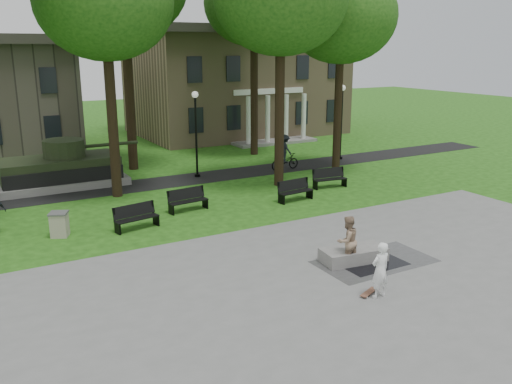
{
  "coord_description": "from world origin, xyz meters",
  "views": [
    {
      "loc": [
        -11.11,
        -14.95,
        7.05
      ],
      "look_at": [
        -0.8,
        3.31,
        1.4
      ],
      "focal_mm": 38.0,
      "sensor_mm": 36.0,
      "label": 1
    }
  ],
  "objects_px": {
    "concrete_block": "(353,255)",
    "cyclist": "(285,155)",
    "park_bench_0": "(136,216)",
    "trash_bin": "(59,224)",
    "friend_watching": "(347,241)",
    "skateboarder": "(380,270)"
  },
  "relations": [
    {
      "from": "concrete_block",
      "to": "friend_watching",
      "type": "height_order",
      "value": "friend_watching"
    },
    {
      "from": "cyclist",
      "to": "concrete_block",
      "type": "bearing_deg",
      "value": 154.13
    },
    {
      "from": "friend_watching",
      "to": "trash_bin",
      "type": "relative_size",
      "value": 1.77
    },
    {
      "from": "park_bench_0",
      "to": "skateboarder",
      "type": "bearing_deg",
      "value": -76.49
    },
    {
      "from": "park_bench_0",
      "to": "trash_bin",
      "type": "distance_m",
      "value": 2.89
    },
    {
      "from": "concrete_block",
      "to": "friend_watching",
      "type": "distance_m",
      "value": 0.77
    },
    {
      "from": "cyclist",
      "to": "park_bench_0",
      "type": "bearing_deg",
      "value": 116.71
    },
    {
      "from": "concrete_block",
      "to": "skateboarder",
      "type": "xyz_separation_m",
      "value": [
        -1.11,
        -2.51,
        0.61
      ]
    },
    {
      "from": "park_bench_0",
      "to": "trash_bin",
      "type": "height_order",
      "value": "park_bench_0"
    },
    {
      "from": "concrete_block",
      "to": "trash_bin",
      "type": "xyz_separation_m",
      "value": [
        -8.18,
        7.51,
        0.24
      ]
    },
    {
      "from": "concrete_block",
      "to": "park_bench_0",
      "type": "relative_size",
      "value": 1.19
    },
    {
      "from": "friend_watching",
      "to": "skateboarder",
      "type": "bearing_deg",
      "value": 70.72
    },
    {
      "from": "concrete_block",
      "to": "trash_bin",
      "type": "distance_m",
      "value": 11.11
    },
    {
      "from": "concrete_block",
      "to": "cyclist",
      "type": "xyz_separation_m",
      "value": [
        5.58,
        13.12,
        0.61
      ]
    },
    {
      "from": "skateboarder",
      "to": "friend_watching",
      "type": "bearing_deg",
      "value": -107.92
    },
    {
      "from": "cyclist",
      "to": "trash_bin",
      "type": "bearing_deg",
      "value": 109.36
    },
    {
      "from": "skateboarder",
      "to": "trash_bin",
      "type": "distance_m",
      "value": 12.27
    },
    {
      "from": "friend_watching",
      "to": "park_bench_0",
      "type": "xyz_separation_m",
      "value": [
        -4.93,
        7.09,
        -0.35
      ]
    },
    {
      "from": "concrete_block",
      "to": "cyclist",
      "type": "relative_size",
      "value": 1.06
    },
    {
      "from": "friend_watching",
      "to": "cyclist",
      "type": "distance_m",
      "value": 14.57
    },
    {
      "from": "skateboarder",
      "to": "concrete_block",
      "type": "bearing_deg",
      "value": -115.41
    },
    {
      "from": "friend_watching",
      "to": "cyclist",
      "type": "relative_size",
      "value": 0.81
    }
  ]
}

